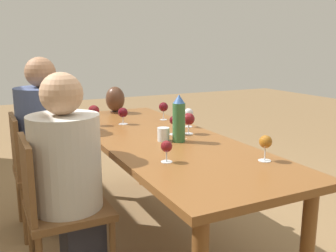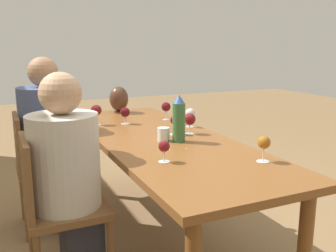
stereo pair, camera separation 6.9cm
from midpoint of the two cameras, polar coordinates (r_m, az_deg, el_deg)
ground_plane at (r=2.76m, az=-2.06°, el=-16.69°), size 14.00×14.00×0.00m
dining_table at (r=2.51m, az=-2.17°, el=-3.40°), size 2.26×0.80×0.74m
water_bottle at (r=2.33m, az=0.82°, el=1.07°), size 0.08×0.08×0.30m
water_tumbler at (r=2.37m, az=-1.53°, el=-1.27°), size 0.08×0.08×0.09m
vase at (r=3.39m, az=-8.63°, el=4.05°), size 0.17×0.17×0.24m
wine_glass_0 at (r=1.94m, az=-1.24°, el=-3.25°), size 0.06×0.06×0.12m
wine_glass_1 at (r=2.55m, az=2.41°, el=1.02°), size 0.08×0.08×0.14m
wine_glass_2 at (r=2.78m, az=2.42°, el=1.91°), size 0.07×0.07×0.14m
wine_glass_3 at (r=2.88m, az=-11.92°, el=2.25°), size 0.08×0.08×0.16m
wine_glass_4 at (r=2.89m, az=-7.57°, el=1.99°), size 0.08×0.08×0.13m
wine_glass_5 at (r=2.53m, az=0.12°, el=0.74°), size 0.07×0.07×0.13m
wine_glass_6 at (r=3.03m, az=-1.35°, el=2.88°), size 0.08×0.08×0.15m
wine_glass_7 at (r=2.01m, az=13.70°, el=-2.47°), size 0.07×0.07×0.14m
chair_near at (r=2.20m, az=-17.60°, el=-11.46°), size 0.44×0.44×0.86m
chair_far at (r=2.87m, az=-19.92°, el=-5.98°), size 0.44×0.44×0.86m
person_near at (r=2.15m, az=-15.71°, el=-7.25°), size 0.39×0.39×1.20m
person_far at (r=2.83m, az=-18.59°, el=-2.11°), size 0.38×0.38×1.26m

